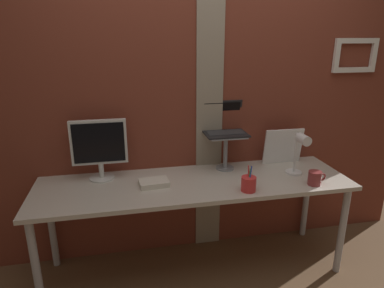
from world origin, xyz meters
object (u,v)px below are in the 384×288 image
(laptop, at_px, (224,124))
(coffee_mug, at_px, (315,178))
(desk_lamp, at_px, (300,150))
(whiteboard_panel, at_px, (283,146))
(pen_cup, at_px, (249,184))
(monitor, at_px, (99,146))

(laptop, height_order, coffee_mug, laptop)
(coffee_mug, bearing_deg, laptop, 137.62)
(laptop, height_order, desk_lamp, laptop)
(whiteboard_panel, xyz_separation_m, coffee_mug, (0.04, -0.43, -0.09))
(whiteboard_panel, height_order, pen_cup, whiteboard_panel)
(pen_cup, distance_m, coffee_mug, 0.49)
(coffee_mug, bearing_deg, monitor, 164.34)
(coffee_mug, bearing_deg, desk_lamp, 105.83)
(monitor, bearing_deg, pen_cup, -22.84)
(monitor, xyz_separation_m, pen_cup, (0.97, -0.41, -0.20))
(pen_cup, bearing_deg, monitor, 157.16)
(laptop, distance_m, pen_cup, 0.56)
(whiteboard_panel, bearing_deg, laptop, 174.48)
(monitor, relative_size, whiteboard_panel, 1.37)
(laptop, distance_m, desk_lamp, 0.59)
(monitor, height_order, coffee_mug, monitor)
(laptop, bearing_deg, whiteboard_panel, -5.52)
(pen_cup, relative_size, coffee_mug, 1.36)
(whiteboard_panel, bearing_deg, coffee_mug, -85.15)
(monitor, height_order, pen_cup, monitor)
(laptop, relative_size, coffee_mug, 2.44)
(monitor, relative_size, desk_lamp, 1.33)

